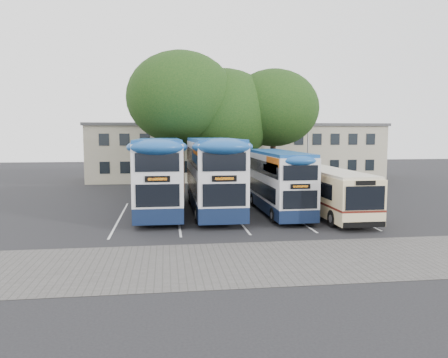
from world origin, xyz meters
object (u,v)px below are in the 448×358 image
Objects in this scene: bus_dd_left at (159,172)px; tree_mid at (224,115)px; lamp_post at (308,134)px; tree_right at (274,108)px; bus_dd_mid at (212,172)px; bus_dd_right at (278,179)px; bus_single at (330,190)px; tree_left at (181,98)px.

tree_mid is at bearing 61.95° from bus_dd_left.
lamp_post is 0.79× the size of bus_dd_left.
lamp_post is 5.86m from tree_right.
bus_dd_mid is at bearing -101.33° from tree_mid.
bus_dd_mid reaches higher than bus_dd_left.
bus_dd_mid is (-2.18, -10.90, -4.14)m from tree_mid.
bus_dd_right is (-2.51, -11.32, -5.17)m from tree_right.
bus_single is (4.90, -13.22, -5.15)m from tree_mid.
tree_left reaches higher than bus_single.
bus_single is (0.48, -12.65, -5.73)m from tree_right.
lamp_post is at bearing 76.35° from bus_single.
tree_left reaches higher than tree_right.
tree_mid reaches higher than bus_single.
bus_dd_left reaches higher than bus_single.
bus_single is (10.52, -2.66, -1.00)m from bus_dd_left.
tree_left is at bearing 79.14° from bus_dd_left.
tree_right is 14.94m from bus_dd_left.
tree_left is 4.27m from tree_mid.
bus_dd_left is at bearing 169.96° from bus_dd_right.
lamp_post is 16.34m from bus_dd_right.
tree_left is 8.33m from tree_right.
lamp_post is at bearing 16.85° from tree_mid.
tree_mid is (3.85, 1.28, -1.35)m from tree_left.
tree_mid is at bearing 99.10° from bus_dd_right.
tree_mid is at bearing 172.59° from tree_right.
tree_mid is 12.89m from bus_dd_right.
tree_left is 1.05× the size of bus_dd_mid.
tree_mid is 4.49m from tree_right.
bus_dd_mid is at bearing -128.91° from lamp_post.
tree_left is 13.46m from bus_dd_right.
tree_mid is 12.67m from bus_dd_left.
bus_dd_right is (-6.85, -14.55, -2.90)m from lamp_post.
bus_dd_mid is at bearing 161.80° from bus_single.
tree_mid is 15.01m from bus_single.
tree_mid reaches higher than bus_dd_left.
bus_dd_right is at bearing -13.75° from bus_dd_mid.
tree_mid is 11.86m from bus_dd_mid.
bus_single is at bearing -18.20° from bus_dd_mid.
tree_right reaches higher than bus_dd_left.
bus_dd_mid is at bearing -80.20° from tree_left.
bus_dd_left is (-5.63, -10.56, -4.16)m from tree_mid.
lamp_post is 0.84× the size of tree_right.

